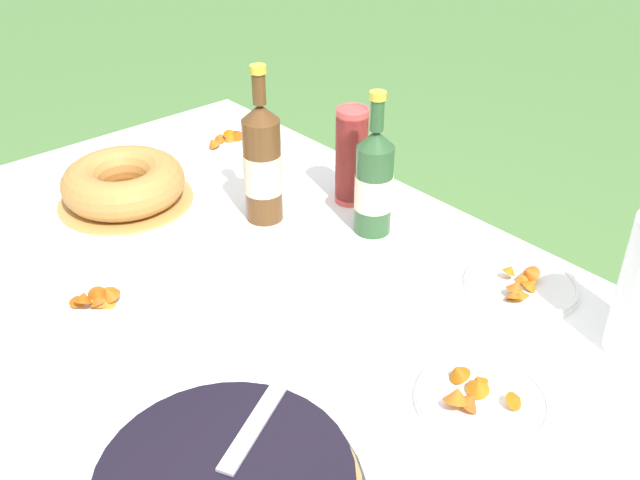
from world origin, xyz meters
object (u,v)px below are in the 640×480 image
(snack_plate_near, at_px, (481,398))
(bundt_cake, at_px, (123,184))
(snack_plate_right, at_px, (521,284))
(snack_plate_far, at_px, (99,304))
(snack_plate_left, at_px, (225,142))
(cider_bottle_amber, at_px, (263,164))
(cider_bottle_green, at_px, (374,182))
(cup_stack, at_px, (351,156))

(snack_plate_near, bearing_deg, bundt_cake, -173.82)
(snack_plate_right, height_order, snack_plate_far, same)
(snack_plate_left, bearing_deg, snack_plate_near, -13.34)
(snack_plate_near, height_order, snack_plate_far, same)
(bundt_cake, distance_m, snack_plate_left, 0.37)
(snack_plate_near, bearing_deg, cider_bottle_amber, 171.82)
(bundt_cake, xyz_separation_m, snack_plate_right, (0.81, 0.40, -0.04))
(cider_bottle_green, distance_m, snack_plate_far, 0.60)
(bundt_cake, bearing_deg, cup_stack, 49.47)
(cider_bottle_green, bearing_deg, snack_plate_right, 10.43)
(cider_bottle_amber, distance_m, snack_plate_far, 0.45)
(bundt_cake, height_order, cider_bottle_green, cider_bottle_green)
(cider_bottle_green, height_order, snack_plate_far, cider_bottle_green)
(snack_plate_left, distance_m, snack_plate_far, 0.73)
(cup_stack, relative_size, snack_plate_near, 1.07)
(snack_plate_near, distance_m, snack_plate_far, 0.70)
(snack_plate_right, bearing_deg, snack_plate_near, -65.38)
(cider_bottle_green, bearing_deg, bundt_cake, -143.83)
(cider_bottle_green, bearing_deg, cider_bottle_amber, -144.22)
(snack_plate_near, bearing_deg, cider_bottle_green, 153.52)
(cider_bottle_green, relative_size, snack_plate_far, 1.57)
(snack_plate_right, bearing_deg, cider_bottle_green, -169.57)
(snack_plate_right, bearing_deg, bundt_cake, -153.43)
(snack_plate_near, distance_m, snack_plate_left, 1.08)
(cider_bottle_amber, bearing_deg, cup_stack, 70.75)
(cup_stack, bearing_deg, snack_plate_left, -174.16)
(cup_stack, relative_size, cider_bottle_amber, 0.65)
(bundt_cake, height_order, snack_plate_left, bundt_cake)
(cider_bottle_amber, xyz_separation_m, snack_plate_far, (0.07, -0.43, -0.12))
(cup_stack, bearing_deg, cider_bottle_green, -23.48)
(snack_plate_near, height_order, snack_plate_left, snack_plate_near)
(cup_stack, xyz_separation_m, snack_plate_right, (0.47, 0.01, -0.10))
(bundt_cake, bearing_deg, cider_bottle_green, 36.17)
(snack_plate_near, bearing_deg, cup_stack, 154.14)
(cup_stack, height_order, snack_plate_left, cup_stack)
(bundt_cake, relative_size, cider_bottle_green, 0.98)
(cup_stack, bearing_deg, snack_plate_near, -25.86)
(snack_plate_near, relative_size, snack_plate_left, 0.99)
(cider_bottle_amber, bearing_deg, snack_plate_near, -8.18)
(cup_stack, height_order, cider_bottle_green, cider_bottle_green)
(snack_plate_left, xyz_separation_m, snack_plate_far, (0.44, -0.59, 0.00))
(cider_bottle_green, relative_size, snack_plate_right, 1.45)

